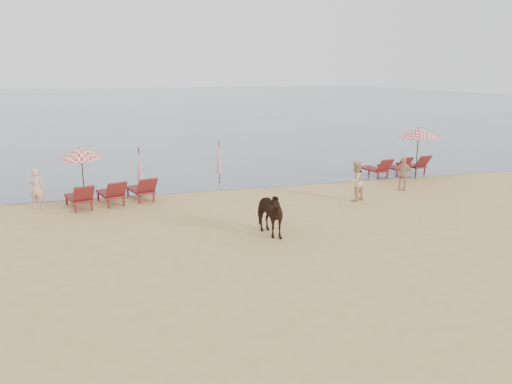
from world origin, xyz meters
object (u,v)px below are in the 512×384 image
lounger_cluster_left (112,193)px  umbrella_closed_left (139,167)px  beachgoer_left (37,189)px  beachgoer_right_b (403,174)px  umbrella_closed_right (219,157)px  umbrella_open_left_b (81,152)px  cow (267,213)px  beachgoer_right_a (356,181)px  lounger_cluster_right (396,166)px  umbrella_open_right (419,133)px

lounger_cluster_left → umbrella_closed_left: umbrella_closed_left is taller
lounger_cluster_left → beachgoer_left: bearing=159.2°
beachgoer_right_b → umbrella_closed_right: bearing=6.9°
lounger_cluster_left → umbrella_open_left_b: bearing=110.4°
cow → beachgoer_right_a: size_ratio=1.09×
umbrella_closed_right → lounger_cluster_right: bearing=-3.7°
lounger_cluster_right → umbrella_open_left_b: umbrella_open_left_b is taller
beachgoer_right_b → cow: bearing=61.0°
lounger_cluster_right → umbrella_open_left_b: size_ratio=1.56×
lounger_cluster_left → umbrella_open_right: 14.46m
umbrella_closed_left → umbrella_open_right: bearing=-0.4°
lounger_cluster_right → umbrella_open_left_b: (-14.97, -0.42, 1.44)m
cow → beachgoer_left: bearing=132.5°
lounger_cluster_right → beachgoer_right_a: size_ratio=2.12×
umbrella_open_left_b → cow: bearing=-59.6°
umbrella_open_left_b → umbrella_closed_left: bearing=-22.8°
umbrella_open_left_b → cow: 9.05m
umbrella_open_left_b → lounger_cluster_right: bearing=-9.0°
lounger_cluster_left → beachgoer_left: (-2.75, 0.19, 0.30)m
umbrella_open_left_b → beachgoer_right_a: size_ratio=1.36×
lounger_cluster_left → lounger_cluster_right: (13.84, 1.91, -0.01)m
umbrella_closed_left → cow: umbrella_closed_left is taller
cow → beachgoer_left: 9.29m
lounger_cluster_left → cow: 7.11m
lounger_cluster_right → beachgoer_left: 16.68m
umbrella_closed_right → beachgoer_right_b: size_ratio=1.38×
umbrella_open_right → umbrella_closed_left: bearing=171.9°
lounger_cluster_left → umbrella_open_right: umbrella_open_right is taller
umbrella_open_left_b → umbrella_closed_right: umbrella_open_left_b is taller
beachgoer_right_a → beachgoer_right_b: 3.03m
umbrella_open_left_b → beachgoer_right_b: size_ratio=1.50×
umbrella_open_left_b → beachgoer_right_a: 11.30m
umbrella_closed_left → beachgoer_right_b: 11.43m
lounger_cluster_left → lounger_cluster_right: bearing=-8.9°
lounger_cluster_right → beachgoer_left: size_ratio=2.18×
lounger_cluster_right → lounger_cluster_left: bearing=177.6°
umbrella_open_left_b → beachgoer_right_a: bearing=-29.0°
beachgoer_right_a → beachgoer_right_b: bearing=177.1°
beachgoer_right_a → lounger_cluster_left: bearing=-35.0°
lounger_cluster_left → umbrella_open_right: size_ratio=1.44×
umbrella_closed_left → lounger_cluster_left: bearing=-139.1°
lounger_cluster_left → umbrella_open_right: (14.33, 0.91, 1.78)m
umbrella_closed_right → beachgoer_right_b: bearing=-25.0°
lounger_cluster_right → umbrella_closed_right: 9.05m
cow → beachgoer_left: size_ratio=1.12×
lounger_cluster_right → beachgoer_right_a: beachgoer_right_a is taller
umbrella_closed_left → beachgoer_right_a: 8.94m
lounger_cluster_left → beachgoer_right_b: bearing=-21.6°
umbrella_open_right → beachgoer_left: umbrella_open_right is taller
beachgoer_right_a → beachgoer_right_b: beachgoer_right_a is taller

